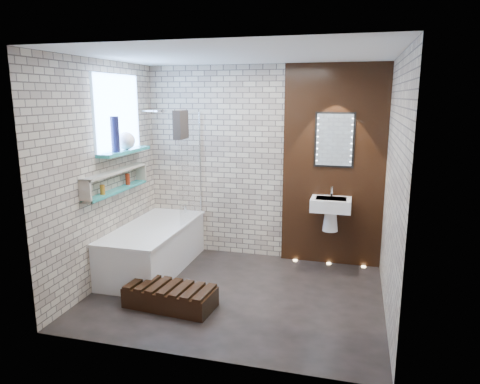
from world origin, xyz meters
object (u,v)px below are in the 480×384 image
(bath_screen, at_px, (190,167))
(led_mirror, at_px, (334,140))
(washbasin, at_px, (331,209))
(walnut_step, at_px, (170,297))
(bathtub, at_px, (154,247))

(bath_screen, relative_size, led_mirror, 2.00)
(washbasin, relative_size, walnut_step, 0.61)
(washbasin, bearing_deg, bath_screen, -174.22)
(bath_screen, xyz_separation_m, washbasin, (1.82, 0.18, -0.49))
(bath_screen, bearing_deg, washbasin, 5.78)
(washbasin, bearing_deg, led_mirror, 90.00)
(bathtub, relative_size, bath_screen, 1.24)
(bathtub, height_order, bath_screen, bath_screen)
(bathtub, distance_m, washbasin, 2.32)
(bath_screen, xyz_separation_m, led_mirror, (1.82, 0.34, 0.37))
(bathtub, distance_m, walnut_step, 1.13)
(led_mirror, relative_size, walnut_step, 0.74)
(bath_screen, relative_size, washbasin, 2.41)
(bathtub, xyz_separation_m, bath_screen, (0.35, 0.44, 0.99))
(bath_screen, distance_m, walnut_step, 1.82)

